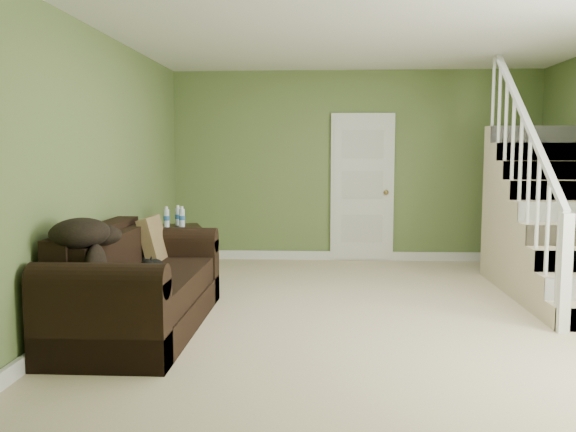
# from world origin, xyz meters

# --- Properties ---
(floor) EXTENTS (5.00, 5.50, 0.01)m
(floor) POSITION_xyz_m (0.00, 0.00, 0.00)
(floor) COLOR #C3B28D
(floor) RESTS_ON ground
(ceiling) EXTENTS (5.00, 5.50, 0.01)m
(ceiling) POSITION_xyz_m (0.00, 0.00, 2.60)
(ceiling) COLOR white
(ceiling) RESTS_ON wall_back
(wall_back) EXTENTS (5.00, 0.04, 2.60)m
(wall_back) POSITION_xyz_m (0.00, 2.75, 1.30)
(wall_back) COLOR #607840
(wall_back) RESTS_ON floor
(wall_front) EXTENTS (5.00, 0.04, 2.60)m
(wall_front) POSITION_xyz_m (0.00, -2.75, 1.30)
(wall_front) COLOR #607840
(wall_front) RESTS_ON floor
(wall_left) EXTENTS (0.04, 5.50, 2.60)m
(wall_left) POSITION_xyz_m (-2.50, 0.00, 1.30)
(wall_left) COLOR #607840
(wall_left) RESTS_ON floor
(baseboard_back) EXTENTS (5.00, 0.04, 0.12)m
(baseboard_back) POSITION_xyz_m (0.00, 2.72, 0.06)
(baseboard_back) COLOR white
(baseboard_back) RESTS_ON floor
(baseboard_left) EXTENTS (0.04, 5.50, 0.12)m
(baseboard_left) POSITION_xyz_m (-2.47, 0.00, 0.06)
(baseboard_left) COLOR white
(baseboard_left) RESTS_ON floor
(door) EXTENTS (0.86, 0.12, 2.02)m
(door) POSITION_xyz_m (0.10, 2.71, 1.01)
(door) COLOR white
(door) RESTS_ON floor
(staircase) EXTENTS (1.00, 2.51, 2.82)m
(staircase) POSITION_xyz_m (1.99, 0.97, 0.64)
(staircase) COLOR #C3B28D
(staircase) RESTS_ON floor
(sofa) EXTENTS (0.95, 2.20, 0.87)m
(sofa) POSITION_xyz_m (-2.02, -0.70, 0.33)
(sofa) COLOR black
(sofa) RESTS_ON floor
(side_table) EXTENTS (0.69, 0.69, 0.89)m
(side_table) POSITION_xyz_m (-2.10, 1.08, 0.34)
(side_table) COLOR black
(side_table) RESTS_ON floor
(cat) EXTENTS (0.20, 0.43, 0.21)m
(cat) POSITION_xyz_m (-1.82, -0.87, 0.55)
(cat) COLOR black
(cat) RESTS_ON sofa
(banana) EXTENTS (0.10, 0.18, 0.05)m
(banana) POSITION_xyz_m (-1.76, -1.27, 0.50)
(banana) COLOR gold
(banana) RESTS_ON sofa
(throw_pillow) EXTENTS (0.22, 0.44, 0.45)m
(throw_pillow) POSITION_xyz_m (-2.06, 0.03, 0.66)
(throw_pillow) COLOR #533921
(throw_pillow) RESTS_ON sofa
(throw_blanket) EXTENTS (0.54, 0.63, 0.22)m
(throw_blanket) POSITION_xyz_m (-2.23, -1.33, 0.90)
(throw_blanket) COLOR black
(throw_blanket) RESTS_ON sofa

